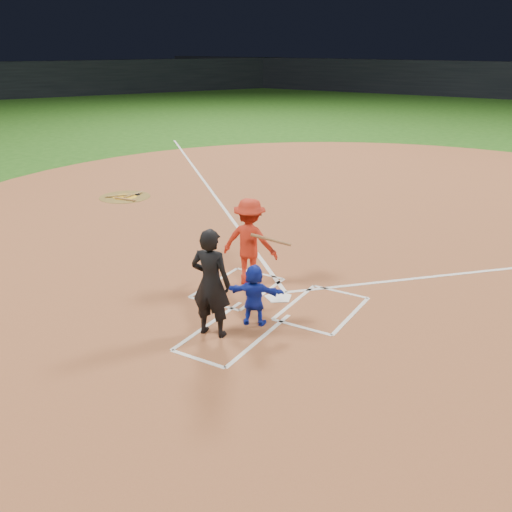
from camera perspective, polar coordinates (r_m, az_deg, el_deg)
The scene contains 13 objects.
ground at distance 11.73m, azimuth 2.26°, elevation -4.24°, with size 120.00×120.00×0.00m, color #1E4F13.
home_plate_dirt at distance 16.91m, azimuth 12.06°, elevation 3.28°, with size 28.00×28.00×0.01m, color brown.
home_plate at distance 11.72m, azimuth 2.27°, elevation -4.15°, with size 0.60×0.60×0.02m, color white.
on_deck_circle at distance 19.79m, azimuth -12.98°, elevation 5.78°, with size 1.70×1.70×0.01m, color brown.
on_deck_logo at distance 19.79m, azimuth -12.98°, elevation 5.80°, with size 0.80×0.80×0.00m, color gold.
on_deck_bat_a at distance 19.86m, azimuth -12.18°, elevation 6.00°, with size 0.06×0.06×0.84m, color olive.
on_deck_bat_b at distance 19.85m, azimuth -13.61°, elevation 5.88°, with size 0.06×0.06×0.84m, color olive.
on_deck_bat_c at distance 19.37m, azimuth -12.94°, elevation 5.58°, with size 0.06×0.06×0.84m, color olive.
bat_weight_donut at distance 19.93m, azimuth -11.78°, elevation 6.07°, with size 0.19×0.19×0.05m, color black.
catcher at distance 10.44m, azimuth -0.18°, elevation -3.91°, with size 1.08×0.34×1.17m, color #162AB2.
umpire at distance 9.95m, azimuth -4.53°, elevation -2.71°, with size 0.72×0.48×1.99m, color black.
chalk_markings at distance 16.26m, azimuth 11.23°, elevation 2.67°, with size 28.35×17.32×0.01m.
batter_at_plate at distance 12.09m, azimuth -0.63°, elevation 1.43°, with size 1.65×0.93×1.88m.
Camera 1 is at (5.03, -9.37, 4.95)m, focal length 40.00 mm.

